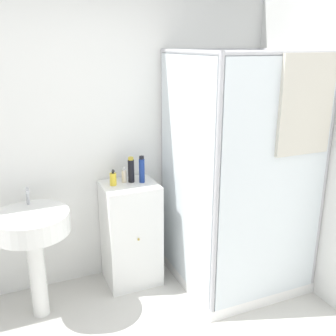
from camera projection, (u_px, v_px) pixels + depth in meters
wall_back at (82, 140)px, 3.21m from camera, size 6.40×0.06×2.50m
shower_enclosure at (236, 228)px, 3.31m from camera, size 0.99×1.02×1.97m
vanity_cabinet at (131, 233)px, 3.37m from camera, size 0.45×0.42×0.90m
sink at (33, 233)px, 2.85m from camera, size 0.54×0.54×0.98m
soap_dispenser at (113, 179)px, 3.19m from camera, size 0.05×0.06×0.13m
shampoo_bottle_tall_black at (131, 170)px, 3.25m from camera, size 0.05×0.05×0.22m
shampoo_bottle_blue at (142, 170)px, 3.24m from camera, size 0.05×0.05×0.23m
lotion_bottle_white at (124, 176)px, 3.26m from camera, size 0.04×0.04×0.13m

